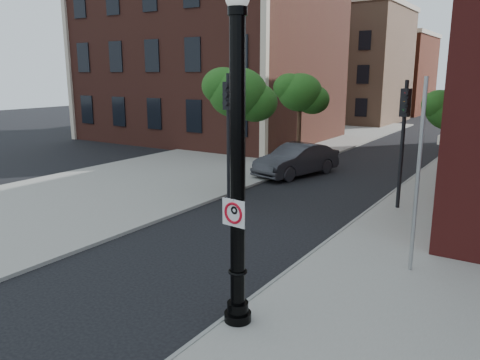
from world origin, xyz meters
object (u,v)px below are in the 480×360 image
Objects in this scene: lamppost at (238,182)px; parked_car at (297,160)px; no_parking_sign at (234,213)px; traffic_signal_left at (228,117)px; traffic_signal_right at (404,124)px.

parked_car is at bearing 111.63° from lamppost.
traffic_signal_left is (-5.73, 8.20, 1.00)m from no_parking_sign.
no_parking_sign is 0.11× the size of traffic_signal_left.
traffic_signal_right is at bearing 92.53° from no_parking_sign.
traffic_signal_right is at bearing -15.46° from parked_car.
lamppost reaches higher than no_parking_sign.
traffic_signal_left is (-5.71, 8.02, 0.40)m from lamppost.
no_parking_sign is 0.11× the size of parked_car.
parked_car is at bearing 159.89° from traffic_signal_right.
parked_car is at bearing 116.81° from no_parking_sign.
traffic_signal_left reaches higher than parked_car.
traffic_signal_right reaches higher than no_parking_sign.
lamppost reaches higher than traffic_signal_right.
parked_car is at bearing 96.52° from traffic_signal_left.
traffic_signal_left is at bearing -146.39° from traffic_signal_right.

